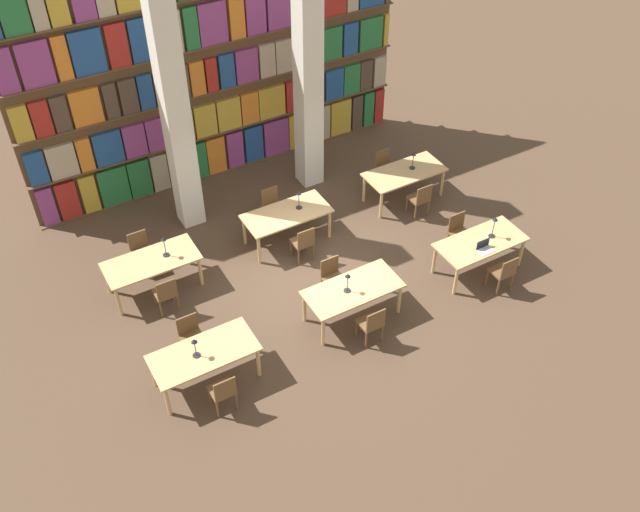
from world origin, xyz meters
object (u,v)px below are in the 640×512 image
object	(u,v)px
reading_table_1	(353,292)
desk_lamp_2	(494,224)
chair_10	(420,199)
laptop	(485,248)
chair_7	(141,250)
chair_2	(372,323)
reading_table_5	(404,174)
chair_1	(191,336)
chair_8	(303,242)
reading_table_3	(152,264)
reading_table_0	(204,356)
reading_table_4	(287,216)
chair_6	(166,293)
desk_lamp_0	(195,345)
desk_lamp_5	(413,158)
chair_3	(332,277)
chair_5	(459,231)
reading_table_2	(480,244)
chair_11	(385,167)
desk_lamp_4	(299,197)
chair_9	(272,205)
pillar_center	(308,67)
desk_lamp_3	(164,243)
chair_0	(223,391)
desk_lamp_1	(348,280)
pillar_left	(174,103)
chair_4	(504,272)

from	to	relation	value
reading_table_1	desk_lamp_2	distance (m)	3.32
chair_10	reading_table_1	bearing A→B (deg)	-147.15
laptop	chair_7	bearing A→B (deg)	147.68
chair_2	reading_table_5	distance (m)	4.58
chair_1	chair_8	world-z (taller)	same
reading_table_3	chair_8	distance (m)	3.15
reading_table_0	reading_table_4	world-z (taller)	same
chair_1	chair_6	distance (m)	1.27
desk_lamp_0	desk_lamp_5	distance (m)	7.06
reading_table_0	chair_3	bearing A→B (deg)	14.22
chair_1	chair_5	distance (m)	6.11
chair_1	laptop	distance (m)	6.06
reading_table_2	laptop	bearing A→B (deg)	-114.12
chair_10	chair_7	bearing A→B (deg)	166.61
chair_3	chair_11	bearing A→B (deg)	-138.62
chair_1	desk_lamp_4	size ratio (longest dim) A/B	1.98
chair_3	chair_9	world-z (taller)	same
pillar_center	reading_table_4	distance (m)	3.28
chair_1	desk_lamp_3	size ratio (longest dim) A/B	1.87
desk_lamp_0	chair_0	bearing A→B (deg)	-77.80
desk_lamp_2	chair_8	bearing A→B (deg)	148.00
desk_lamp_1	desk_lamp_3	world-z (taller)	desk_lamp_3
desk_lamp_0	chair_9	world-z (taller)	desk_lamp_0
reading_table_0	chair_8	xyz separation A→B (m)	(3.08, 1.99, -0.20)
chair_0	chair_6	bearing A→B (deg)	90.14
reading_table_0	desk_lamp_3	bearing A→B (deg)	82.79
reading_table_5	pillar_center	bearing A→B (deg)	131.74
reading_table_3	chair_6	size ratio (longest dim) A/B	2.13
pillar_left	chair_5	xyz separation A→B (m)	(4.64, -3.82, -2.52)
laptop	chair_8	xyz separation A→B (m)	(-2.90, 2.32, -0.33)
desk_lamp_1	desk_lamp_4	distance (m)	2.72
reading_table_0	laptop	xyz separation A→B (m)	(5.98, -0.33, 0.13)
reading_table_0	chair_2	bearing A→B (deg)	-12.32
desk_lamp_3	reading_table_5	xyz separation A→B (m)	(5.80, 0.01, -0.40)
chair_8	desk_lamp_4	size ratio (longest dim) A/B	1.98
reading_table_2	chair_0	bearing A→B (deg)	-173.99
laptop	chair_6	world-z (taller)	laptop
chair_11	reading_table_4	bearing A→B (deg)	13.50
chair_6	reading_table_3	bearing A→B (deg)	89.90
chair_11	reading_table_2	bearing A→B (deg)	89.92
desk_lamp_2	chair_11	bearing A→B (deg)	94.65
chair_0	reading_table_3	bearing A→B (deg)	90.09
pillar_left	desk_lamp_5	bearing A→B (deg)	-19.46
pillar_left	chair_5	size ratio (longest dim) A/B	6.79
chair_0	chair_8	distance (m)	4.09
chair_10	chair_11	size ratio (longest dim) A/B	1.00
desk_lamp_3	chair_4	bearing A→B (deg)	-31.31
chair_0	chair_7	bearing A→B (deg)	90.09
chair_0	desk_lamp_4	size ratio (longest dim) A/B	1.98
desk_lamp_0	desk_lamp_5	bearing A→B (deg)	22.89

